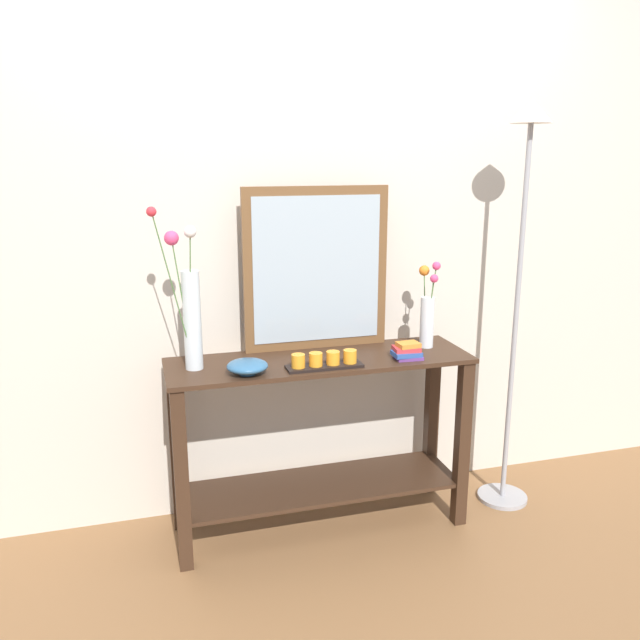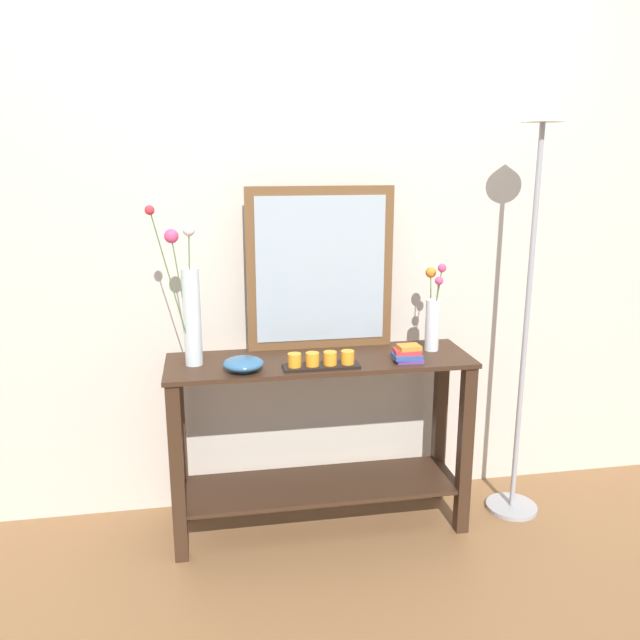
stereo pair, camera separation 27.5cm
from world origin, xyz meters
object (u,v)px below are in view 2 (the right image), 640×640
at_px(mirror_leaning, 320,269).
at_px(decorative_bowl, 243,364).
at_px(vase_right, 433,315).
at_px(console_table, 320,427).
at_px(book_stack, 408,354).
at_px(floor_lamp, 533,246).
at_px(tall_vase_left, 189,306).
at_px(candle_tray, 321,361).

bearing_deg(mirror_leaning, decorative_bowl, -142.44).
bearing_deg(vase_right, mirror_leaning, 165.45).
bearing_deg(console_table, book_stack, -16.04).
distance_m(vase_right, floor_lamp, 0.52).
height_order(console_table, mirror_leaning, mirror_leaning).
bearing_deg(tall_vase_left, mirror_leaning, 15.55).
bearing_deg(floor_lamp, book_stack, -172.41).
distance_m(console_table, decorative_bowl, 0.50).
distance_m(console_table, tall_vase_left, 0.79).
distance_m(vase_right, book_stack, 0.25).
xyz_separation_m(candle_tray, decorative_bowl, (-0.32, 0.01, 0.00)).
distance_m(vase_right, decorative_bowl, 0.88).
distance_m(mirror_leaning, decorative_bowl, 0.57).
distance_m(mirror_leaning, floor_lamp, 0.93).
bearing_deg(decorative_bowl, mirror_leaning, 37.56).
bearing_deg(floor_lamp, candle_tray, -174.14).
xyz_separation_m(vase_right, book_stack, (-0.16, -0.14, -0.13)).
height_order(mirror_leaning, tall_vase_left, mirror_leaning).
relative_size(console_table, vase_right, 3.34).
xyz_separation_m(candle_tray, floor_lamp, (0.95, 0.10, 0.44)).
height_order(tall_vase_left, book_stack, tall_vase_left).
xyz_separation_m(console_table, vase_right, (0.52, 0.04, 0.48)).
height_order(mirror_leaning, candle_tray, mirror_leaning).
height_order(candle_tray, floor_lamp, floor_lamp).
relative_size(vase_right, decorative_bowl, 2.37).
xyz_separation_m(console_table, mirror_leaning, (0.03, 0.17, 0.68)).
height_order(vase_right, candle_tray, vase_right).
bearing_deg(candle_tray, floor_lamp, 5.86).
height_order(console_table, vase_right, vase_right).
relative_size(console_table, book_stack, 10.26).
distance_m(candle_tray, book_stack, 0.38).
xyz_separation_m(mirror_leaning, vase_right, (0.49, -0.13, -0.20)).
height_order(vase_right, decorative_bowl, vase_right).
bearing_deg(vase_right, tall_vase_left, -178.22).
bearing_deg(tall_vase_left, vase_right, 1.78).
distance_m(console_table, vase_right, 0.71).
bearing_deg(tall_vase_left, book_stack, -6.99).
bearing_deg(vase_right, console_table, -175.60).
xyz_separation_m(book_stack, floor_lamp, (0.57, 0.08, 0.44)).
xyz_separation_m(vase_right, decorative_bowl, (-0.85, -0.16, -0.13)).
height_order(tall_vase_left, floor_lamp, floor_lamp).
relative_size(candle_tray, book_stack, 2.48).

